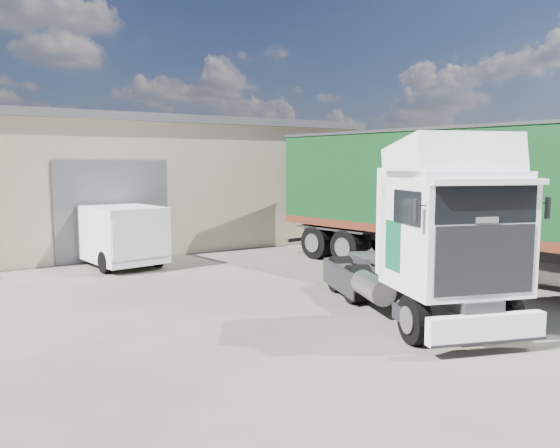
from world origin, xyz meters
TOP-DOWN VIEW (x-y plane):
  - ground at (0.00, 0.00)m, footprint 120.00×120.00m
  - brick_boundary_wall at (11.50, 6.00)m, footprint 0.35×26.00m
  - tractor_unit at (1.90, -1.45)m, footprint 4.03×6.39m
  - box_trailer at (6.66, 1.74)m, footprint 5.38×14.00m
  - panel_van at (-2.15, 9.51)m, footprint 2.78×5.27m

SIDE VIEW (x-z plane):
  - ground at x=0.00m, z-range 0.00..0.00m
  - panel_van at x=-2.15m, z-range 0.03..2.09m
  - brick_boundary_wall at x=11.50m, z-range 0.00..2.50m
  - tractor_unit at x=1.90m, z-range -0.32..3.76m
  - box_trailer at x=6.66m, z-range 0.50..5.05m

